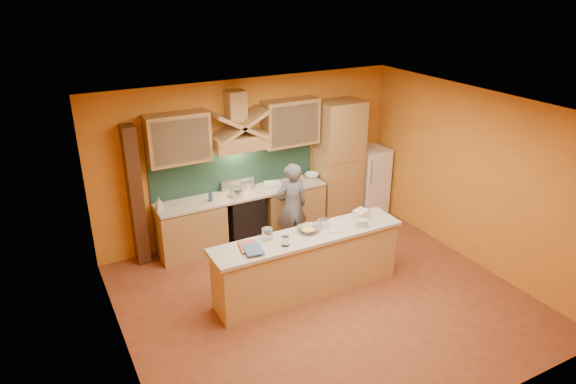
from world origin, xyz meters
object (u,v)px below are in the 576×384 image
stove (243,218)px  mixing_bowl (309,229)px  fridge (370,180)px  kitchen_scale (324,223)px  person (291,207)px

stove → mixing_bowl: bearing=-82.1°
stove → fridge: (2.70, 0.00, 0.20)m
stove → kitchen_scale: kitchen_scale is taller
kitchen_scale → mixing_bowl: kitchen_scale is taller
person → fridge: bearing=-158.2°
fridge → kitchen_scale: bearing=-140.5°
stove → mixing_bowl: (0.25, -1.82, 0.53)m
stove → person: (0.62, -0.62, 0.32)m
stove → person: person is taller
fridge → mixing_bowl: (-2.45, -1.82, 0.33)m
stove → kitchen_scale: (0.53, -1.79, 0.55)m
fridge → mixing_bowl: size_ratio=4.24×
person → stove: bearing=-40.1°
stove → person: size_ratio=0.58×
person → kitchen_scale: bearing=90.8°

